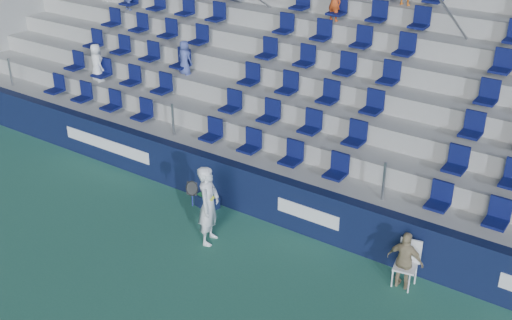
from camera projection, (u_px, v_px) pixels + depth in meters
The scene contains 7 objects.
ground at pixel (173, 279), 13.43m from camera, with size 70.00×70.00×0.00m, color #307259.
sponsor_wall at pixel (257, 193), 15.48m from camera, with size 24.00×0.32×1.20m.
grandstand at pixel (357, 75), 18.55m from camera, with size 24.00×8.17×6.63m.
tennis_player at pixel (209, 205), 14.29m from camera, with size 0.72×0.80×1.90m.
line_judge_chair at pixel (408, 260), 13.08m from camera, with size 0.52×0.53×1.01m.
line_judge at pixel (405, 261), 12.93m from camera, with size 0.76×0.32×1.30m, color tan.
ball_bin at pixel (207, 200), 16.01m from camera, with size 0.64×0.48×0.32m.
Camera 1 is at (7.60, -7.98, 8.27)m, focal length 45.00 mm.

